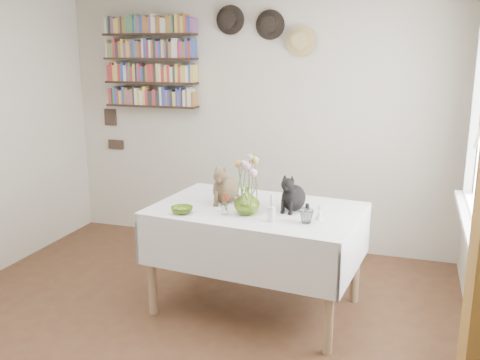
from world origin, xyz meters
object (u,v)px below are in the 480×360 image
(black_cat, at_px, (294,191))
(flower_vase, at_px, (247,201))
(bookshelf_unit, at_px, (150,62))
(tabby_cat, at_px, (225,182))
(dining_table, at_px, (257,233))

(black_cat, xyz_separation_m, flower_vase, (-0.30, -0.21, -0.05))
(flower_vase, xyz_separation_m, bookshelf_unit, (-1.51, 1.51, 0.93))
(black_cat, relative_size, bookshelf_unit, 0.29)
(tabby_cat, relative_size, black_cat, 1.08)
(bookshelf_unit, bearing_deg, flower_vase, -45.04)
(black_cat, height_order, bookshelf_unit, bookshelf_unit)
(flower_vase, height_order, bookshelf_unit, bookshelf_unit)
(dining_table, bearing_deg, flower_vase, -97.84)
(black_cat, xyz_separation_m, bookshelf_unit, (-1.81, 1.30, 0.88))
(flower_vase, bearing_deg, black_cat, 35.13)
(flower_vase, bearing_deg, tabby_cat, 135.25)
(dining_table, bearing_deg, black_cat, 7.46)
(dining_table, bearing_deg, tabby_cat, 164.27)
(tabby_cat, height_order, bookshelf_unit, bookshelf_unit)
(tabby_cat, bearing_deg, black_cat, -5.09)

